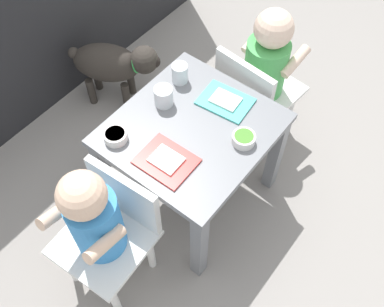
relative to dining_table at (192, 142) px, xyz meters
name	(u,v)px	position (x,y,z in m)	size (l,w,h in m)	color
ground_plane	(192,193)	(0.00, 0.00, -0.36)	(7.00, 7.00, 0.00)	gray
kitchen_cabinet_back	(4,10)	(0.00, 0.99, 0.09)	(2.02, 0.35, 0.88)	#232326
dining_table	(192,142)	(0.00, 0.00, 0.00)	(0.54, 0.50, 0.44)	slate
seated_child_left	(98,220)	(-0.43, 0.02, 0.05)	(0.30, 0.30, 0.65)	white
seated_child_right	(264,66)	(0.43, -0.01, 0.05)	(0.30, 0.30, 0.64)	white
dog	(113,64)	(0.20, 0.60, -0.14)	(0.29, 0.39, 0.33)	#332D28
food_tray_left	(166,161)	(-0.16, -0.02, 0.09)	(0.15, 0.18, 0.02)	red
food_tray_right	(225,101)	(0.16, -0.02, 0.09)	(0.15, 0.19, 0.02)	#4CC6BC
water_cup_left	(164,97)	(0.02, 0.14, 0.11)	(0.07, 0.07, 0.07)	white
water_cup_right	(180,74)	(0.14, 0.17, 0.12)	(0.06, 0.06, 0.07)	white
cereal_bowl_left_side	(115,136)	(-0.19, 0.17, 0.10)	(0.08, 0.08, 0.03)	white
veggie_bowl_near	(244,139)	(0.06, -0.17, 0.10)	(0.08, 0.08, 0.03)	white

